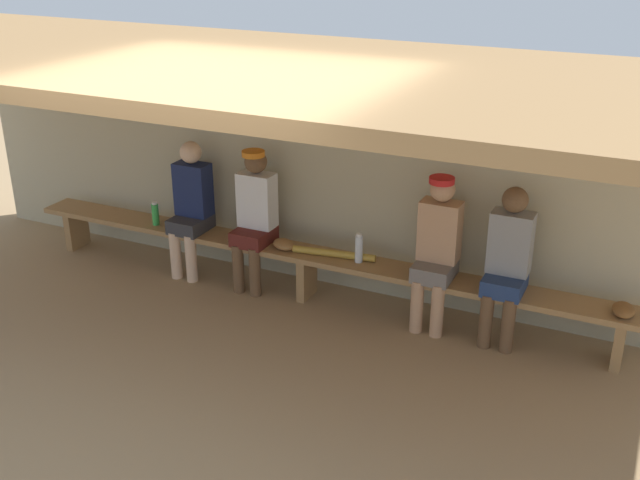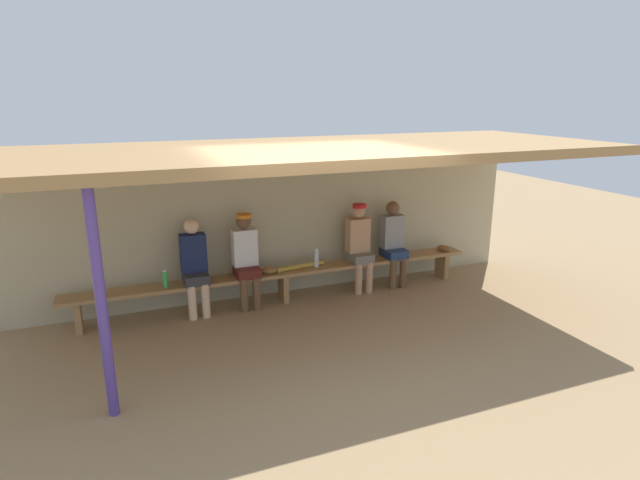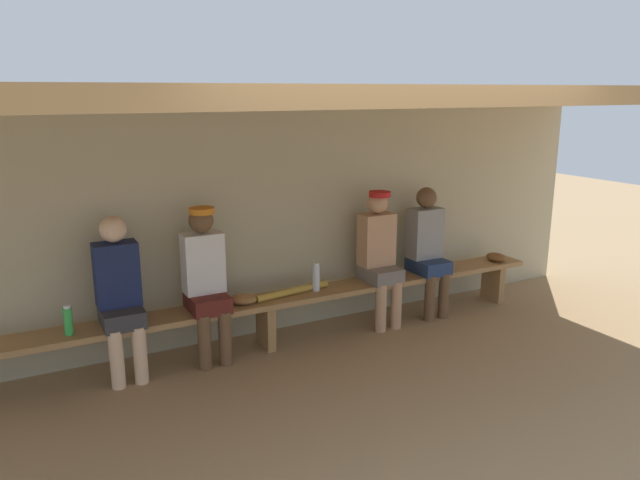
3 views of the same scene
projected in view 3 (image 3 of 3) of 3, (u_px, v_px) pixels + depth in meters
name	position (u px, v px, depth m)	size (l,w,h in m)	color
ground_plane	(353.00, 427.00, 4.22)	(24.00, 24.00, 0.00)	#9E7F59
back_wall	(245.00, 221.00, 5.67)	(8.00, 0.20, 2.20)	#B7AD8C
dugout_roof	(306.00, 95.00, 4.28)	(8.00, 2.80, 0.12)	#9E7547
bench	(265.00, 307.00, 5.46)	(6.00, 0.36, 0.46)	#9E7547
player_leftmost	(379.00, 252.00, 5.93)	(0.34, 0.42, 1.34)	slate
player_shirtless_tan	(119.00, 292.00, 4.81)	(0.34, 0.42, 1.34)	#333338
player_in_blue	(206.00, 277.00, 5.13)	(0.34, 0.42, 1.34)	#591E19
player_in_red	(428.00, 247.00, 6.20)	(0.34, 0.42, 1.34)	navy
water_bottle_clear	(316.00, 277.00, 5.64)	(0.07, 0.07, 0.27)	silver
water_bottle_green	(68.00, 321.00, 4.63)	(0.07, 0.07, 0.24)	green
baseball_glove_tan	(243.00, 299.00, 5.30)	(0.24, 0.17, 0.09)	olive
baseball_glove_worn	(496.00, 257.00, 6.64)	(0.24, 0.17, 0.09)	brown
baseball_bat	(293.00, 291.00, 5.56)	(0.07, 0.07, 0.77)	#B28C33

